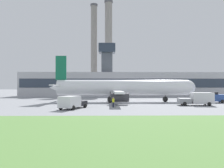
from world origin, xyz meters
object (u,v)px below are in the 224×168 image
Objects in this scene: baggage_truck at (198,99)px; fuel_truck at (72,102)px; pushback_tug at (214,98)px; ground_crew_person at (113,102)px; airplane at (121,88)px.

baggage_truck is 22.20m from fuel_truck.
fuel_truck is at bearing -156.36° from pushback_tug.
pushback_tug reaches higher than fuel_truck.
baggage_truck reaches higher than ground_crew_person.
airplane is 5.18× the size of baggage_truck.
fuel_truck is (-21.47, -5.66, -0.16)m from baggage_truck.
pushback_tug is 29.95m from fuel_truck.
fuel_truck is at bearing -157.50° from ground_crew_person.
fuel_truck is 3.71× the size of ground_crew_person.
pushback_tug is 23.15m from ground_crew_person.
ground_crew_person is (-2.04, -11.87, -2.22)m from airplane.
pushback_tug is at bearing 23.97° from ground_crew_person.
airplane is 16.83m from fuel_truck.
baggage_truck reaches higher than pushback_tug.
pushback_tug is at bearing 23.64° from fuel_truck.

